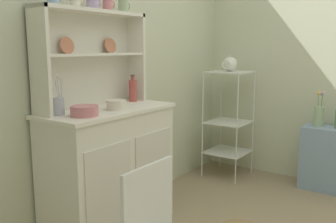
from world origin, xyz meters
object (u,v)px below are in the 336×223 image
object	(u,v)px
jam_bottle	(133,90)
flower_vase	(319,114)
utensil_jar	(58,105)
bowl_mixing_large	(84,111)
hutch_cabinet	(110,170)
bakers_rack	(228,114)
side_shelf_blue	(330,159)
porcelain_teapot	(230,64)
hutch_shelf_unit	(90,51)

from	to	relation	value
jam_bottle	flower_vase	world-z (taller)	jam_bottle
utensil_jar	bowl_mixing_large	bearing A→B (deg)	-63.58
hutch_cabinet	bowl_mixing_large	size ratio (longest dim) A/B	5.71
bakers_rack	jam_bottle	xyz separation A→B (m)	(-1.20, 0.22, 0.34)
bowl_mixing_large	side_shelf_blue	bearing A→B (deg)	-26.57
side_shelf_blue	jam_bottle	size ratio (longest dim) A/B	2.86
bowl_mixing_large	porcelain_teapot	xyz separation A→B (m)	(1.84, -0.06, 0.22)
utensil_jar	side_shelf_blue	bearing A→B (deg)	-28.99
hutch_shelf_unit	utensil_jar	bearing A→B (deg)	-166.49
side_shelf_blue	hutch_shelf_unit	bearing A→B (deg)	144.37
bakers_rack	side_shelf_blue	size ratio (longest dim) A/B	1.82
bakers_rack	utensil_jar	distance (m)	1.95
porcelain_teapot	bakers_rack	bearing A→B (deg)	0.00
hutch_shelf_unit	bowl_mixing_large	bearing A→B (deg)	-139.95
bakers_rack	flower_vase	world-z (taller)	bakers_rack
bowl_mixing_large	porcelain_teapot	bearing A→B (deg)	-2.02
side_shelf_blue	porcelain_teapot	distance (m)	1.28
side_shelf_blue	utensil_jar	bearing A→B (deg)	151.01
utensil_jar	porcelain_teapot	xyz separation A→B (m)	(1.91, -0.22, 0.19)
flower_vase	hutch_cabinet	bearing A→B (deg)	151.00
porcelain_teapot	flower_vase	distance (m)	0.95
hutch_shelf_unit	bakers_rack	distance (m)	1.71
jam_bottle	flower_vase	xyz separation A→B (m)	(1.38, -1.05, -0.28)
side_shelf_blue	flower_vase	bearing A→B (deg)	90.11
bakers_rack	bowl_mixing_large	size ratio (longest dim) A/B	6.32
hutch_cabinet	jam_bottle	distance (m)	0.64
hutch_shelf_unit	bowl_mixing_large	world-z (taller)	hutch_shelf_unit
bakers_rack	flower_vase	bearing A→B (deg)	-77.91
porcelain_teapot	jam_bottle	bearing A→B (deg)	169.43
jam_bottle	porcelain_teapot	distance (m)	1.23
hutch_cabinet	hutch_shelf_unit	size ratio (longest dim) A/B	1.08
hutch_cabinet	bakers_rack	size ratio (longest dim) A/B	0.90
hutch_shelf_unit	porcelain_teapot	world-z (taller)	hutch_shelf_unit
hutch_cabinet	side_shelf_blue	world-z (taller)	hutch_cabinet
bakers_rack	hutch_cabinet	bearing A→B (deg)	174.94
side_shelf_blue	utensil_jar	size ratio (longest dim) A/B	2.34
hutch_cabinet	bowl_mixing_large	xyz separation A→B (m)	(-0.28, -0.07, 0.46)
side_shelf_blue	porcelain_teapot	size ratio (longest dim) A/B	2.52
hutch_shelf_unit	bowl_mixing_large	distance (m)	0.51
bakers_rack	side_shelf_blue	world-z (taller)	bakers_rack
hutch_shelf_unit	flower_vase	size ratio (longest dim) A/B	2.75
bakers_rack	utensil_jar	world-z (taller)	utensil_jar
side_shelf_blue	bakers_rack	bearing A→B (deg)	100.61
flower_vase	jam_bottle	bearing A→B (deg)	142.78
jam_bottle	bakers_rack	bearing A→B (deg)	-10.56
bakers_rack	porcelain_teapot	world-z (taller)	porcelain_teapot
hutch_cabinet	flower_vase	bearing A→B (deg)	-29.00
jam_bottle	porcelain_teapot	xyz separation A→B (m)	(1.20, -0.22, 0.16)
hutch_shelf_unit	flower_vase	world-z (taller)	hutch_shelf_unit
hutch_shelf_unit	jam_bottle	world-z (taller)	hutch_shelf_unit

